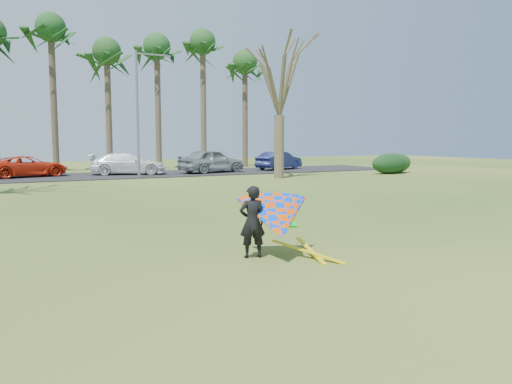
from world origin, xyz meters
name	(u,v)px	position (x,y,z in m)	size (l,w,h in m)	color
ground	(296,248)	(0.00, 0.00, 0.00)	(100.00, 100.00, 0.00)	#1E5011
parking_strip	(98,176)	(0.00, 25.00, 0.03)	(46.00, 7.00, 0.06)	black
palm_5	(51,30)	(-2.00, 31.00, 10.52)	(4.84, 4.84, 12.24)	#443629
palm_6	(107,53)	(2.00, 31.00, 9.17)	(4.84, 4.84, 10.84)	#473A2A
palm_7	(157,48)	(6.00, 31.00, 9.85)	(4.84, 4.84, 11.54)	#453729
palm_8	(203,44)	(10.00, 31.00, 10.52)	(4.84, 4.84, 12.24)	#4A3A2C
palm_9	(245,64)	(14.00, 31.00, 9.17)	(4.84, 4.84, 10.84)	#453929
bare_tree_right	(279,74)	(10.00, 18.00, 6.57)	(6.27, 6.27, 9.21)	brown
streetlight	(140,108)	(2.16, 22.00, 4.46)	(2.28, 0.18, 8.00)	gray
hedge_near	(389,164)	(18.98, 17.74, 0.73)	(2.92, 1.32, 1.46)	black
hedge_far	(396,163)	(20.32, 18.42, 0.72)	(2.59, 1.22, 1.44)	#163613
car_2	(28,166)	(-4.25, 25.74, 0.73)	(2.23, 4.84, 1.35)	red
car_3	(128,164)	(2.02, 24.99, 0.80)	(2.06, 5.08, 1.47)	white
car_4	(211,161)	(7.89, 24.17, 0.92)	(2.03, 5.04, 1.72)	gray
car_5	(279,161)	(14.11, 25.06, 0.78)	(1.52, 4.36, 1.43)	navy
kite_flyer	(275,218)	(-0.92, -0.62, 0.84)	(2.13, 2.39, 2.02)	black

